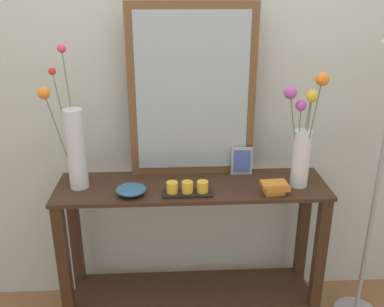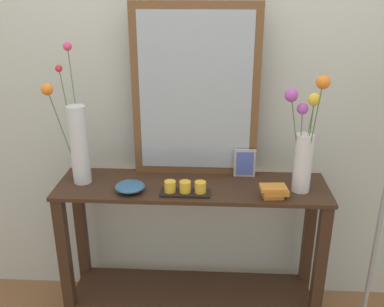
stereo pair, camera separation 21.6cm
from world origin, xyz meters
TOP-DOWN VIEW (x-y plane):
  - wall_back at (0.00, 0.30)m, footprint 6.40×0.08m
  - console_table at (0.00, 0.00)m, footprint 1.38×0.37m
  - mirror_leaning at (0.01, 0.15)m, footprint 0.65×0.03m
  - tall_vase_left at (-0.57, 0.01)m, footprint 0.17×0.23m
  - vase_right at (0.54, -0.04)m, footprint 0.18×0.19m
  - candle_tray at (-0.03, -0.10)m, footprint 0.24×0.09m
  - picture_frame_small at (0.27, 0.12)m, footprint 0.11×0.01m
  - decorative_bowl at (-0.30, -0.09)m, footprint 0.15×0.15m
  - book_stack at (0.40, -0.12)m, footprint 0.14×0.09m

SIDE VIEW (x-z plane):
  - console_table at x=0.00m, z-range 0.08..0.92m
  - decorative_bowl at x=-0.30m, z-range 0.85..0.89m
  - candle_tray at x=-0.03m, z-range 0.84..0.91m
  - book_stack at x=0.40m, z-range 0.85..0.91m
  - picture_frame_small at x=0.27m, z-range 0.84..1.00m
  - tall_vase_left at x=-0.57m, z-range 0.73..1.42m
  - vase_right at x=0.54m, z-range 0.79..1.39m
  - mirror_leaning at x=0.01m, z-range 0.84..1.73m
  - wall_back at x=0.00m, z-range 0.00..2.70m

